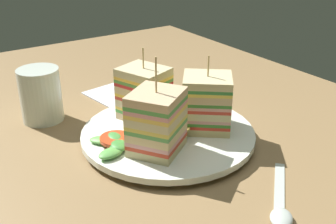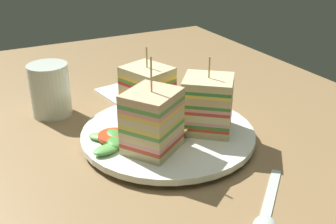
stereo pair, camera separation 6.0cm
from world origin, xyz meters
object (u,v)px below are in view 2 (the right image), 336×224
at_px(sandwich_wedge_0, 148,93).
at_px(spoon, 265,217).
at_px(sandwich_wedge_1, 152,121).
at_px(chip_pile, 171,128).
at_px(drinking_glass, 50,93).
at_px(sandwich_wedge_2, 207,104).
at_px(napkin, 138,90).
at_px(plate, 168,134).

xyz_separation_m(sandwich_wedge_0, spoon, (-0.26, -0.02, -0.05)).
xyz_separation_m(sandwich_wedge_1, spoon, (-0.17, -0.05, -0.05)).
bearing_deg(sandwich_wedge_0, chip_pile, -17.38).
relative_size(sandwich_wedge_0, drinking_glass, 1.30).
height_order(sandwich_wedge_2, chip_pile, sandwich_wedge_2).
relative_size(sandwich_wedge_1, napkin, 1.01).
bearing_deg(sandwich_wedge_2, spoon, 116.43).
xyz_separation_m(sandwich_wedge_1, napkin, (0.23, -0.08, -0.06)).
relative_size(spoon, drinking_glass, 1.33).
bearing_deg(chip_pile, spoon, -176.00).
distance_m(plate, spoon, 0.21).
distance_m(sandwich_wedge_0, chip_pile, 0.08).
relative_size(sandwich_wedge_0, napkin, 0.87).
relative_size(sandwich_wedge_0, sandwich_wedge_1, 0.87).
bearing_deg(sandwich_wedge_0, plate, -14.10).
xyz_separation_m(chip_pile, spoon, (-0.19, -0.01, -0.02)).
height_order(sandwich_wedge_0, sandwich_wedge_2, same).
bearing_deg(plate, sandwich_wedge_1, 130.86).
bearing_deg(sandwich_wedge_0, napkin, 142.78).
bearing_deg(sandwich_wedge_1, spoon, -106.27).
relative_size(sandwich_wedge_0, sandwich_wedge_2, 1.01).
distance_m(sandwich_wedge_1, sandwich_wedge_2, 0.10).
bearing_deg(spoon, sandwich_wedge_0, -128.28).
distance_m(plate, drinking_glass, 0.22).
relative_size(sandwich_wedge_0, spoon, 0.97).
bearing_deg(napkin, spoon, 176.13).
height_order(chip_pile, napkin, chip_pile).
xyz_separation_m(sandwich_wedge_0, sandwich_wedge_1, (-0.09, 0.04, 0.00)).
bearing_deg(plate, napkin, -11.05).
height_order(sandwich_wedge_1, chip_pile, sandwich_wedge_1).
bearing_deg(plate, drinking_glass, 36.75).
distance_m(chip_pile, drinking_glass, 0.23).
relative_size(sandwich_wedge_2, spoon, 0.97).
xyz_separation_m(plate, spoon, (-0.21, -0.01, -0.01)).
distance_m(sandwich_wedge_1, napkin, 0.25).
height_order(sandwich_wedge_0, drinking_glass, sandwich_wedge_0).
xyz_separation_m(plate, napkin, (0.19, -0.04, -0.01)).
relative_size(sandwich_wedge_1, sandwich_wedge_2, 1.16).
height_order(plate, sandwich_wedge_2, sandwich_wedge_2).
relative_size(plate, drinking_glass, 2.93).
height_order(chip_pile, spoon, chip_pile).
bearing_deg(sandwich_wedge_1, sandwich_wedge_0, 34.55).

